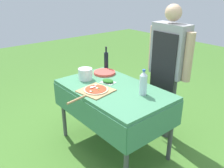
# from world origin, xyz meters

# --- Properties ---
(ground_plane) EXTENTS (12.00, 12.00, 0.00)m
(ground_plane) POSITION_xyz_m (0.00, 0.00, 0.00)
(ground_plane) COLOR #477A2D
(prep_table) EXTENTS (1.30, 0.80, 0.79)m
(prep_table) POSITION_xyz_m (0.00, 0.00, 0.69)
(prep_table) COLOR #478960
(prep_table) RESTS_ON ground
(person_cook) EXTENTS (0.62, 0.22, 1.66)m
(person_cook) POSITION_xyz_m (0.19, 0.70, 0.98)
(person_cook) COLOR #4C4C51
(person_cook) RESTS_ON ground
(pizza_on_peel) EXTENTS (0.36, 0.58, 0.05)m
(pizza_on_peel) POSITION_xyz_m (-0.05, -0.22, 0.80)
(pizza_on_peel) COLOR tan
(pizza_on_peel) RESTS_ON prep_table
(oil_bottle) EXTENTS (0.06, 0.06, 0.31)m
(oil_bottle) POSITION_xyz_m (-0.55, 0.34, 0.91)
(oil_bottle) COLOR black
(oil_bottle) RESTS_ON prep_table
(water_bottle) EXTENTS (0.08, 0.08, 0.27)m
(water_bottle) POSITION_xyz_m (0.33, 0.13, 0.92)
(water_bottle) COLOR silver
(water_bottle) RESTS_ON prep_table
(herb_container) EXTENTS (0.19, 0.16, 0.04)m
(herb_container) POSITION_xyz_m (-0.15, 0.05, 0.81)
(herb_container) COLOR silver
(herb_container) RESTS_ON prep_table
(mixing_tub) EXTENTS (0.17, 0.17, 0.14)m
(mixing_tub) POSITION_xyz_m (-0.42, -0.09, 0.86)
(mixing_tub) COLOR silver
(mixing_tub) RESTS_ON prep_table
(plate_stack) EXTENTS (0.28, 0.28, 0.03)m
(plate_stack) POSITION_xyz_m (-0.42, 0.21, 0.80)
(plate_stack) COLOR #DB4C42
(plate_stack) RESTS_ON prep_table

